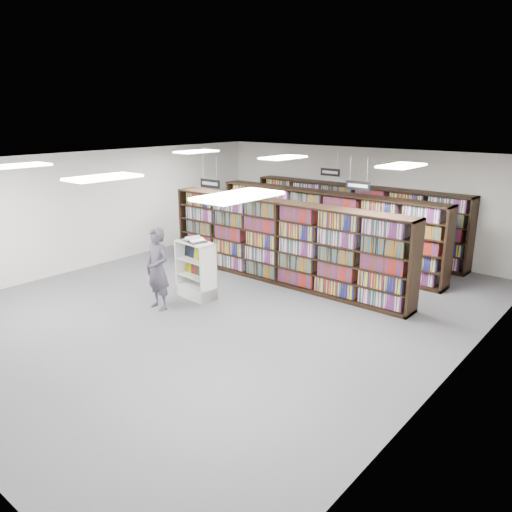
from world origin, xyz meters
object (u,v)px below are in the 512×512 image
Objects in this scene: bookshelf_row_near at (282,242)px; shopper at (158,269)px; endcap_display at (197,278)px; open_book at (193,239)px.

bookshelf_row_near reaches higher than shopper.
bookshelf_row_near is at bearing 75.01° from shopper.
open_book reaches higher than endcap_display.
shopper is (-0.03, -1.05, -0.47)m from open_book.
bookshelf_row_near is 3.32m from shopper.
bookshelf_row_near is 3.84× the size of shopper.
bookshelf_row_near is 9.24× the size of open_book.
endcap_display is 1.78× the size of open_book.
shopper reaches higher than endcap_display.
open_book is at bearing -115.10° from bookshelf_row_near.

